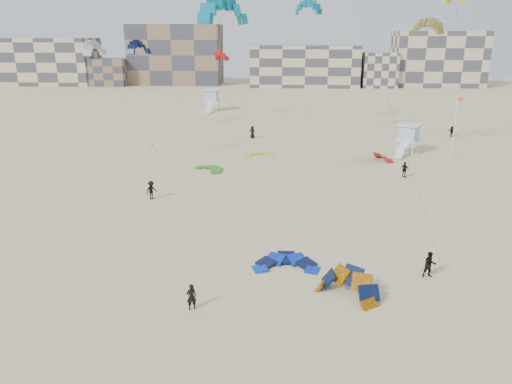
# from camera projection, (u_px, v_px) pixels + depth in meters

# --- Properties ---
(ground) EXTENTS (320.00, 320.00, 0.00)m
(ground) POSITION_uv_depth(u_px,v_px,m) (201.00, 302.00, 29.84)
(ground) COLOR beige
(ground) RESTS_ON ground
(kite_ground_blue) EXTENTS (4.21, 4.45, 1.99)m
(kite_ground_blue) POSITION_uv_depth(u_px,v_px,m) (286.00, 267.00, 34.28)
(kite_ground_blue) COLOR blue
(kite_ground_blue) RESTS_ON ground
(kite_ground_orange) EXTENTS (5.82, 5.80, 4.17)m
(kite_ground_orange) POSITION_uv_depth(u_px,v_px,m) (346.00, 296.00, 30.52)
(kite_ground_orange) COLOR #D57300
(kite_ground_orange) RESTS_ON ground
(kite_ground_green) EXTENTS (5.17, 5.19, 0.63)m
(kite_ground_green) POSITION_uv_depth(u_px,v_px,m) (210.00, 170.00, 58.56)
(kite_ground_green) COLOR green
(kite_ground_green) RESTS_ON ground
(kite_ground_red_far) EXTENTS (4.07, 3.96, 2.84)m
(kite_ground_red_far) POSITION_uv_depth(u_px,v_px,m) (382.00, 160.00, 63.12)
(kite_ground_red_far) COLOR red
(kite_ground_red_far) RESTS_ON ground
(kite_ground_yellow) EXTENTS (4.61, 4.72, 0.61)m
(kite_ground_yellow) POSITION_uv_depth(u_px,v_px,m) (257.00, 155.00, 65.77)
(kite_ground_yellow) COLOR yellow
(kite_ground_yellow) RESTS_ON ground
(kitesurfer_main) EXTENTS (0.70, 0.60, 1.61)m
(kitesurfer_main) POSITION_uv_depth(u_px,v_px,m) (191.00, 297.00, 28.80)
(kitesurfer_main) COLOR black
(kitesurfer_main) RESTS_ON ground
(kitesurfer_b) EXTENTS (0.91, 0.74, 1.77)m
(kitesurfer_b) POSITION_uv_depth(u_px,v_px,m) (430.00, 265.00, 32.59)
(kitesurfer_b) COLOR black
(kitesurfer_b) RESTS_ON ground
(kitesurfer_c) EXTENTS (1.30, 1.33, 1.83)m
(kitesurfer_c) POSITION_uv_depth(u_px,v_px,m) (151.00, 190.00, 48.01)
(kitesurfer_c) COLOR black
(kitesurfer_c) RESTS_ON ground
(kitesurfer_d) EXTENTS (1.06, 1.01, 1.77)m
(kitesurfer_d) POSITION_uv_depth(u_px,v_px,m) (405.00, 170.00, 55.36)
(kitesurfer_d) COLOR black
(kitesurfer_d) RESTS_ON ground
(kitesurfer_e) EXTENTS (1.00, 0.75, 1.85)m
(kitesurfer_e) POSITION_uv_depth(u_px,v_px,m) (252.00, 132.00, 76.26)
(kitesurfer_e) COLOR black
(kitesurfer_e) RESTS_ON ground
(kitesurfer_f) EXTENTS (0.78, 1.58, 1.64)m
(kitesurfer_f) POSITION_uv_depth(u_px,v_px,m) (452.00, 131.00, 77.43)
(kitesurfer_f) COLOR black
(kitesurfer_f) RESTS_ON ground
(kite_fly_teal_a) EXTENTS (12.72, 6.37, 17.63)m
(kite_fly_teal_a) POSITION_uv_depth(u_px,v_px,m) (223.00, 13.00, 42.87)
(kite_fly_teal_a) COLOR #077F9F
(kite_fly_teal_a) RESTS_ON ground
(kite_fly_grey) EXTENTS (9.46, 3.84, 13.82)m
(kite_fly_grey) POSITION_uv_depth(u_px,v_px,m) (94.00, 50.00, 54.97)
(kite_fly_grey) COLOR silver
(kite_fly_grey) RESTS_ON ground
(kite_fly_olive) EXTENTS (5.94, 12.97, 16.60)m
(kite_fly_olive) POSITION_uv_depth(u_px,v_px,m) (427.00, 28.00, 61.10)
(kite_fly_olive) COLOR olive
(kite_fly_olive) RESTS_ON ground
(kite_fly_navy) EXTENTS (6.30, 8.49, 13.75)m
(kite_fly_navy) POSITION_uv_depth(u_px,v_px,m) (138.00, 49.00, 76.98)
(kite_fly_navy) COLOR #0D183E
(kite_fly_navy) RESTS_ON ground
(kite_fly_teal_b) EXTENTS (5.33, 7.16, 19.23)m
(kite_fly_teal_b) POSITION_uv_depth(u_px,v_px,m) (308.00, 9.00, 78.25)
(kite_fly_teal_b) COLOR #077F9F
(kite_fly_teal_b) RESTS_ON ground
(kite_fly_red) EXTENTS (6.08, 12.68, 11.96)m
(kite_fly_red) POSITION_uv_depth(u_px,v_px,m) (221.00, 56.00, 89.84)
(kite_fly_red) COLOR red
(kite_fly_red) RESTS_ON ground
(lifeguard_tower_near) EXTENTS (3.85, 5.96, 3.97)m
(lifeguard_tower_near) POSITION_uv_depth(u_px,v_px,m) (408.00, 139.00, 65.95)
(lifeguard_tower_near) COLOR white
(lifeguard_tower_near) RESTS_ON ground
(lifeguard_tower_far) EXTENTS (3.31, 6.12, 4.41)m
(lifeguard_tower_far) POSITION_uv_depth(u_px,v_px,m) (212.00, 100.00, 102.85)
(lifeguard_tower_far) COLOR white
(lifeguard_tower_far) RESTS_ON ground
(flagpole) EXTENTS (0.67, 0.10, 8.21)m
(flagpole) POSITION_uv_depth(u_px,v_px,m) (454.00, 127.00, 61.26)
(flagpole) COLOR white
(flagpole) RESTS_ON ground
(condo_west_a) EXTENTS (30.00, 15.00, 14.00)m
(condo_west_a) POSITION_uv_depth(u_px,v_px,m) (47.00, 61.00, 155.44)
(condo_west_a) COLOR beige
(condo_west_a) RESTS_ON ground
(condo_west_b) EXTENTS (28.00, 14.00, 18.00)m
(condo_west_b) POSITION_uv_depth(u_px,v_px,m) (176.00, 55.00, 156.30)
(condo_west_b) COLOR #83664F
(condo_west_b) RESTS_ON ground
(condo_mid) EXTENTS (32.00, 16.00, 12.00)m
(condo_mid) POSITION_uv_depth(u_px,v_px,m) (304.00, 66.00, 151.07)
(condo_mid) COLOR beige
(condo_mid) RESTS_ON ground
(condo_east) EXTENTS (26.00, 14.00, 16.00)m
(condo_east) POSITION_uv_depth(u_px,v_px,m) (437.00, 59.00, 150.04)
(condo_east) COLOR beige
(condo_east) RESTS_ON ground
(condo_fill_left) EXTENTS (12.00, 10.00, 8.00)m
(condo_fill_left) POSITION_uv_depth(u_px,v_px,m) (109.00, 72.00, 153.28)
(condo_fill_left) COLOR #83664F
(condo_fill_left) RESTS_ON ground
(condo_fill_right) EXTENTS (10.00, 10.00, 10.00)m
(condo_fill_right) POSITION_uv_depth(u_px,v_px,m) (379.00, 70.00, 148.19)
(condo_fill_right) COLOR beige
(condo_fill_right) RESTS_ON ground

